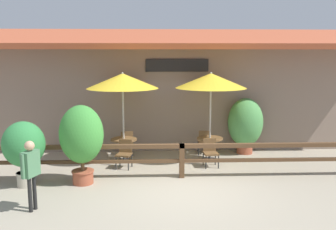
# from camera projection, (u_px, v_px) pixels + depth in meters

# --- Properties ---
(ground_plane) EXTENTS (60.00, 60.00, 0.00)m
(ground_plane) POSITION_uv_depth(u_px,v_px,m) (185.00, 191.00, 9.31)
(ground_plane) COLOR #9E937F
(building_facade) EXTENTS (14.28, 1.49, 4.23)m
(building_facade) POSITION_uv_depth(u_px,v_px,m) (176.00, 89.00, 13.01)
(building_facade) COLOR gray
(building_facade) RESTS_ON ground
(patio_railing) EXTENTS (10.40, 0.14, 0.95)m
(patio_railing) POSITION_uv_depth(u_px,v_px,m) (182.00, 153.00, 10.23)
(patio_railing) COLOR brown
(patio_railing) RESTS_ON ground
(patio_umbrella_near) EXTENTS (2.23, 2.23, 2.82)m
(patio_umbrella_near) POSITION_uv_depth(u_px,v_px,m) (123.00, 81.00, 11.54)
(patio_umbrella_near) COLOR #B7B2A8
(patio_umbrella_near) RESTS_ON ground
(dining_table_near) EXTENTS (0.83, 0.83, 0.73)m
(dining_table_near) POSITION_uv_depth(u_px,v_px,m) (124.00, 143.00, 11.86)
(dining_table_near) COLOR brown
(dining_table_near) RESTS_ON ground
(chair_near_streetside) EXTENTS (0.50, 0.50, 0.84)m
(chair_near_streetside) POSITION_uv_depth(u_px,v_px,m) (125.00, 152.00, 11.18)
(chair_near_streetside) COLOR brown
(chair_near_streetside) RESTS_ON ground
(chair_near_wallside) EXTENTS (0.51, 0.51, 0.84)m
(chair_near_wallside) POSITION_uv_depth(u_px,v_px,m) (126.00, 142.00, 12.57)
(chair_near_wallside) COLOR brown
(chair_near_wallside) RESTS_ON ground
(patio_umbrella_middle) EXTENTS (2.23, 2.23, 2.82)m
(patio_umbrella_middle) POSITION_uv_depth(u_px,v_px,m) (211.00, 81.00, 11.68)
(patio_umbrella_middle) COLOR #B7B2A8
(patio_umbrella_middle) RESTS_ON ground
(dining_table_middle) EXTENTS (0.83, 0.83, 0.73)m
(dining_table_middle) POSITION_uv_depth(u_px,v_px,m) (210.00, 142.00, 12.00)
(dining_table_middle) COLOR brown
(dining_table_middle) RESTS_ON ground
(chair_middle_streetside) EXTENTS (0.45, 0.45, 0.84)m
(chair_middle_streetside) POSITION_uv_depth(u_px,v_px,m) (210.00, 151.00, 11.32)
(chair_middle_streetside) COLOR brown
(chair_middle_streetside) RESTS_ON ground
(chair_middle_wallside) EXTENTS (0.44, 0.44, 0.84)m
(chair_middle_wallside) POSITION_uv_depth(u_px,v_px,m) (204.00, 141.00, 12.70)
(chair_middle_wallside) COLOR brown
(chair_middle_wallside) RESTS_ON ground
(potted_plant_tall_tropical) EXTENTS (1.14, 1.03, 2.09)m
(potted_plant_tall_tropical) POSITION_uv_depth(u_px,v_px,m) (82.00, 137.00, 9.67)
(potted_plant_tall_tropical) COLOR #9E4C33
(potted_plant_tall_tropical) RESTS_ON ground
(potted_plant_entrance_palm) EXTENTS (1.08, 0.97, 1.70)m
(potted_plant_entrance_palm) POSITION_uv_depth(u_px,v_px,m) (24.00, 146.00, 9.50)
(potted_plant_entrance_palm) COLOR #B7AD99
(potted_plant_entrance_palm) RESTS_ON ground
(potted_plant_small_flowering) EXTENTS (1.19, 1.07, 1.91)m
(potted_plant_small_flowering) POSITION_uv_depth(u_px,v_px,m) (245.00, 124.00, 12.74)
(potted_plant_small_flowering) COLOR #9E4C33
(potted_plant_small_flowering) RESTS_ON ground
(pedestrian) EXTENTS (0.32, 0.52, 1.56)m
(pedestrian) POSITION_uv_depth(u_px,v_px,m) (31.00, 166.00, 7.99)
(pedestrian) COLOR black
(pedestrian) RESTS_ON ground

